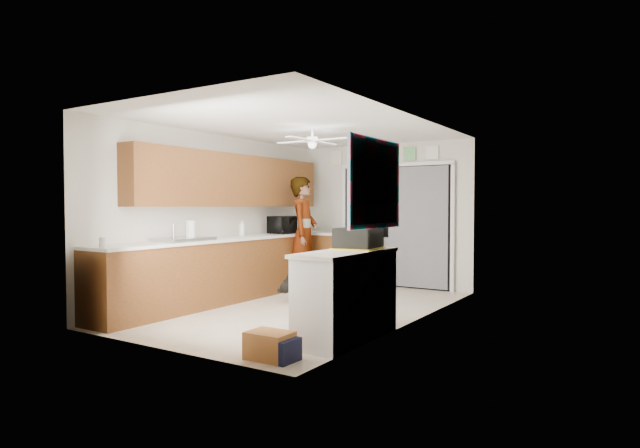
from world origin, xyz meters
The scene contains 39 objects.
floor centered at (0.00, 0.00, 0.00)m, with size 5.00×5.00×0.00m, color beige.
ceiling centered at (0.00, 0.00, 2.50)m, with size 5.00×5.00×0.00m, color white.
wall_back centered at (0.00, 2.50, 1.25)m, with size 3.20×3.20×0.00m, color silver.
wall_front centered at (0.00, -2.50, 1.25)m, with size 3.20×3.20×0.00m, color silver.
wall_left centered at (-1.60, 0.00, 1.25)m, with size 5.00×5.00×0.00m, color silver.
wall_right centered at (1.60, 0.00, 1.25)m, with size 5.00×5.00×0.00m, color silver.
left_base_cabinets centered at (-1.30, 0.00, 0.45)m, with size 0.60×4.80×0.90m, color brown.
left_countertop centered at (-1.29, 0.00, 0.92)m, with size 0.62×4.80×0.04m, color white.
upper_cabinets centered at (-1.44, 0.20, 1.80)m, with size 0.32×4.00×0.80m, color brown.
sink_basin centered at (-1.29, -1.00, 0.95)m, with size 0.50×0.76×0.06m, color silver.
faucet centered at (-1.48, -1.00, 1.05)m, with size 0.03×0.03×0.22m, color silver.
peninsula_base centered at (-0.50, 2.00, 0.45)m, with size 1.00×0.60×0.90m, color brown.
peninsula_top centered at (-0.50, 2.00, 0.92)m, with size 1.04×0.64×0.04m, color white.
back_opening_recess centered at (0.25, 2.47, 1.05)m, with size 2.00×0.06×2.10m, color black.
curtain_panel centered at (0.25, 2.43, 1.05)m, with size 1.90×0.03×2.05m, color gray.
door_trim_left centered at (-0.77, 2.44, 1.05)m, with size 0.06×0.04×2.10m, color white.
door_trim_right centered at (1.27, 2.44, 1.05)m, with size 0.06×0.04×2.10m, color white.
door_trim_head centered at (0.25, 2.44, 2.12)m, with size 2.10×0.04×0.06m, color white.
header_frame_0 centered at (-0.60, 2.47, 2.30)m, with size 0.22×0.02×0.22m, color gold.
header_frame_2 centered at (0.10, 2.47, 2.30)m, with size 0.22×0.02×0.22m, color #D44F61.
header_frame_3 centered at (0.50, 2.47, 2.30)m, with size 0.22×0.02×0.22m, color #6AB970.
header_frame_4 centered at (0.90, 2.47, 2.30)m, with size 0.22×0.02×0.22m, color white.
route66_sign centered at (-0.95, 2.47, 2.30)m, with size 0.22×0.02×0.26m, color silver.
right_counter_base centered at (1.35, -1.20, 0.45)m, with size 0.50×1.40×0.90m, color white.
right_counter_top centered at (1.34, -1.20, 0.92)m, with size 0.54×1.44×0.04m, color white.
abstract_painting centered at (1.58, -1.00, 1.65)m, with size 0.03×1.15×0.95m, color #FF5D9A.
ceiling_fan centered at (0.00, 0.20, 2.32)m, with size 1.14×1.14×0.24m, color white.
microwave centered at (-1.23, 1.24, 1.09)m, with size 0.53×0.36×0.30m, color black.
soap_bottle centered at (-1.36, 0.27, 1.07)m, with size 0.10×0.10×0.27m, color silver.
jar_b centered at (-1.28, -2.25, 1.00)m, with size 0.08×0.08×0.11m, color silver.
paper_towel_roll centered at (-1.35, -0.82, 1.07)m, with size 0.12×0.12×0.27m, color white.
suitcase centered at (1.32, -0.89, 1.06)m, with size 0.40×0.54×0.23m, color black.
suitcase_rim centered at (1.32, -0.89, 0.95)m, with size 0.44×0.58×0.02m, color yellow.
suitcase_lid centered at (1.32, -0.60, 1.31)m, with size 0.42×0.03×0.50m, color black.
cardboard_box centered at (1.10, -2.20, 0.13)m, with size 0.41×0.30×0.25m, color #C9763F.
navy_crate centered at (1.19, -2.20, 0.11)m, with size 0.34×0.29×0.21m, color black.
cabinet_door_panel centered at (-0.12, 0.87, 0.29)m, with size 0.39×0.03×0.59m, color brown.
man centered at (-0.90, 1.31, 0.95)m, with size 0.69×0.45×1.89m, color white.
dog centered at (-0.34, 0.49, 0.24)m, with size 0.27×0.62×0.49m, color black.
Camera 1 is at (4.11, -6.07, 1.42)m, focal length 30.00 mm.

